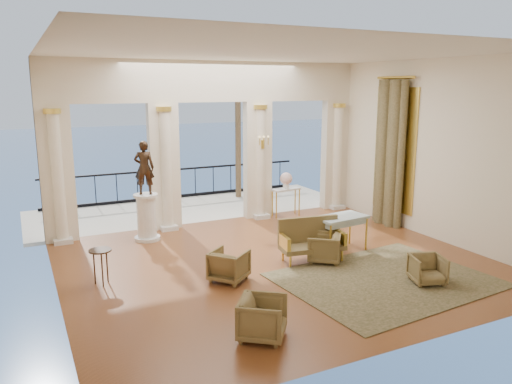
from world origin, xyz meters
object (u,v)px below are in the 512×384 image
armchair_c (324,246)px  armchair_d (229,264)px  armchair_a (263,316)px  armchair_b (428,268)px  pedestal (147,218)px  side_table (100,255)px  game_table (341,220)px  console_table (286,193)px  statue (144,168)px  settee (311,239)px

armchair_c → armchair_d: armchair_c is taller
armchair_a → armchair_b: bearing=-45.3°
pedestal → side_table: bearing=-121.3°
armchair_c → game_table: (0.77, 0.47, 0.40)m
console_table → side_table: 6.61m
statue → armchair_c: bearing=155.1°
armchair_b → statue: 6.95m
console_table → settee: bearing=-119.6°
armchair_c → pedestal: pedestal is taller
armchair_d → settee: settee is taller
armchair_d → statue: size_ratio=0.52×
game_table → statue: size_ratio=0.97×
armchair_a → settee: 3.75m
settee → game_table: size_ratio=1.16×
settee → side_table: 4.50m
settee → pedestal: pedestal is taller
armchair_d → settee: bearing=-120.3°
armchair_b → game_table: size_ratio=0.48×
armchair_c → side_table: 4.73m
game_table → pedestal: size_ratio=1.10×
armchair_d → settee: 2.16m
console_table → game_table: bearing=-105.8°
armchair_a → armchair_b: 3.95m
armchair_c → console_table: bearing=-158.9°
settee → game_table: 1.03m
settee → side_table: bearing=-178.6°
armchair_c → pedestal: (-3.13, 3.32, 0.22)m
armchair_c → armchair_d: 2.33m
armchair_d → console_table: size_ratio=0.75×
settee → armchair_d: bearing=-162.3°
armchair_d → pedestal: size_ratio=0.58×
settee → armchair_c: bearing=-42.8°
armchair_d → game_table: 3.17m
pedestal → console_table: size_ratio=1.29×
armchair_a → settee: (2.58, 2.72, 0.11)m
armchair_a → statue: (-0.36, 5.79, 1.50)m
armchair_d → pedestal: bearing=-25.9°
armchair_a → side_table: size_ratio=1.00×
armchair_a → side_table: (-1.88, 3.29, 0.26)m
armchair_b → game_table: game_table is taller
armchair_b → settee: bearing=141.2°
armchair_d → console_table: (3.53, 3.97, 0.35)m
armchair_c → side_table: side_table is taller
pedestal → console_table: (4.34, 0.56, 0.12)m
armchair_b → statue: size_ratio=0.47×
game_table → pedestal: (-3.90, 2.86, -0.19)m
armchair_d → armchair_a: bearing=130.1°
armchair_d → settee: size_ratio=0.46×
armchair_b → armchair_c: size_ratio=0.89×
armchair_d → game_table: (3.09, 0.55, 0.41)m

